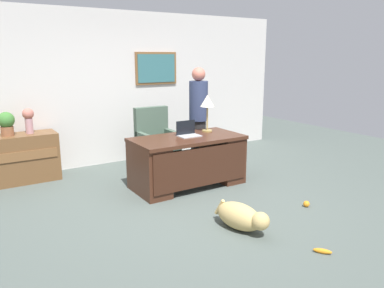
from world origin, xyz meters
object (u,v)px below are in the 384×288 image
Objects in this scene: person_standing at (198,116)px; dog_toy_bone at (322,251)px; laptop at (188,132)px; dog_toy_ball at (306,204)px; desk at (188,160)px; potted_plant at (6,123)px; vase_with_flowers at (28,118)px; dog_lying at (241,217)px; desk_lamp at (207,103)px; credenza at (13,159)px; armchair at (156,143)px.

person_standing is 9.49× the size of dog_toy_bone.
laptop reaches higher than dog_toy_ball.
desk is 2.78m from potted_plant.
vase_with_flowers is (-1.92, 1.56, 0.58)m from desk.
laptop reaches higher than dog_lying.
desk_lamp is 2.12m from dog_toy_ball.
credenza is at bearing 119.63° from dog_toy_bone.
laptop is 1.75× the size of dog_toy_bone.
dog_toy_bone is (0.10, -3.43, -0.46)m from armchair.
dog_toy_ball is 0.45× the size of dog_toy_bone.
desk_lamp is 3.04m from potted_plant.
credenza is at bearing 153.26° from desk_lamp.
desk_lamp is at bearing -26.46° from potted_plant.
laptop reaches higher than dog_toy_bone.
desk is 2.86× the size of desk_lamp.
vase_with_flowers is (-1.89, 0.56, 0.50)m from armchair.
potted_plant is (-1.96, 3.14, 0.79)m from dog_lying.
desk reaches higher than dog_toy_bone.
credenza is at bearing -2.22° from potted_plant.
dog_lying is at bearing -62.31° from vase_with_flowers.
credenza is 4.60m from dog_toy_bone.
dog_lying is 1.15m from dog_toy_ball.
desk_lamp is 3.15× the size of dog_toy_bone.
credenza is 1.22× the size of armchair.
dog_toy_ball is (0.18, -2.30, -0.86)m from person_standing.
dog_toy_bone is at bearing -60.37° from credenza.
desk is at bearing 91.68° from dog_toy_bone.
desk_lamp is at bearing 23.84° from desk.
laptop is 2.64m from dog_toy_bone.
laptop is 0.89× the size of potted_plant.
dog_toy_ball is (3.10, -3.08, -0.91)m from potted_plant.
potted_plant is at bearing 165.81° from armchair.
dog_toy_ball is (2.79, -3.08, -0.94)m from vase_with_flowers.
person_standing is (0.69, 0.78, 0.49)m from desk.
dog_toy_ball is at bearing -47.84° from vase_with_flowers.
dog_lying is at bearing -112.12° from person_standing.
potted_plant is at bearing 180.00° from vase_with_flowers.
potted_plant is at bearing 121.96° from dog_lying.
armchair reaches higher than dog_lying.
armchair is at bearing 94.54° from laptop.
credenza is 3.11m from desk_lamp.
credenza is 16.03× the size of dog_toy_ball.
desk_lamp is at bearing 102.68° from dog_toy_ball.
desk_lamp reaches higher than desk.
desk_lamp is (0.51, -0.79, 0.72)m from armchair.
dog_toy_bone is (-0.61, -3.21, -0.87)m from person_standing.
person_standing is 2.65m from dog_lying.
desk is 0.95m from desk_lamp.
armchair is 2.32m from potted_plant.
vase_with_flowers is at bearing 117.69° from dog_lying.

